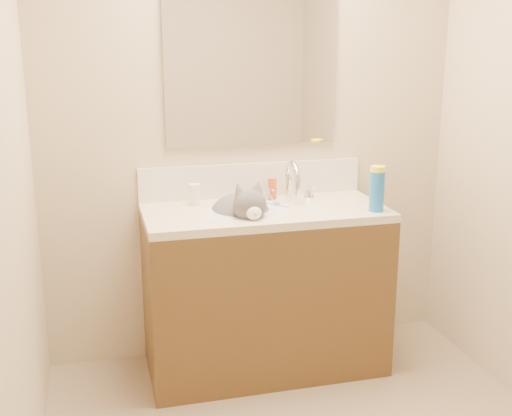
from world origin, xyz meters
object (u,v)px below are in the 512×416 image
vanity_cabinet (265,293)px  basin (243,226)px  faucet (292,184)px  spray_can (377,191)px  amber_bottle (272,188)px  pill_bottle (195,195)px  silver_jar (256,193)px  cat (243,215)px

vanity_cabinet → basin: 0.40m
vanity_cabinet → faucet: size_ratio=4.29×
faucet → spray_can: size_ratio=1.42×
vanity_cabinet → faucet: (0.18, 0.14, 0.54)m
basin → faucet: (0.30, 0.17, 0.16)m
faucet → spray_can: 0.46m
faucet → amber_bottle: bearing=152.9°
vanity_cabinet → faucet: bearing=37.3°
faucet → pill_bottle: 0.51m
faucet → silver_jar: bearing=155.4°
pill_bottle → amber_bottle: (0.42, 0.03, 0.00)m
cat → spray_can: size_ratio=2.23×
silver_jar → spray_can: spray_can is taller
basin → silver_jar: bearing=61.7°
pill_bottle → cat: bearing=-36.4°
vanity_cabinet → silver_jar: silver_jar is taller
vanity_cabinet → basin: (-0.12, -0.03, 0.38)m
basin → spray_can: bearing=-13.2°
pill_bottle → spray_can: bearing=-21.8°
basin → faucet: bearing=29.1°
basin → faucet: faucet is taller
silver_jar → amber_bottle: amber_bottle is taller
vanity_cabinet → silver_jar: 0.53m
vanity_cabinet → cat: cat is taller
basin → pill_bottle: bearing=137.8°
faucet → silver_jar: size_ratio=4.56×
basin → pill_bottle: pill_bottle is taller
amber_bottle → spray_can: bearing=-40.6°
cat → amber_bottle: bearing=38.5°
pill_bottle → amber_bottle: 0.42m
faucet → basin: bearing=-150.9°
spray_can → vanity_cabinet: bearing=160.8°
basin → cat: 0.06m
silver_jar → amber_bottle: 0.09m
cat → amber_bottle: size_ratio=3.92×
basin → cat: bearing=80.9°
basin → spray_can: (0.63, -0.15, 0.17)m
vanity_cabinet → silver_jar: (0.01, 0.21, 0.48)m
silver_jar → amber_bottle: bearing=-21.4°
basin → amber_bottle: (0.21, 0.21, 0.13)m
spray_can → cat: bearing=164.0°
vanity_cabinet → basin: size_ratio=2.67×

